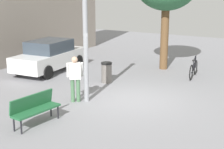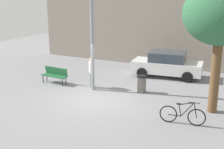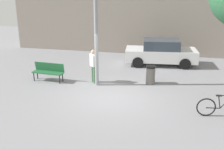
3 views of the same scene
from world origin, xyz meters
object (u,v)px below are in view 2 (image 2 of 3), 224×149
(bicycle_black, at_px, (182,115))
(trash_bin, at_px, (142,84))
(park_bench, at_px, (55,74))
(plaza_tree, at_px, (221,15))
(person_by_lamppost, at_px, (92,70))
(parked_car_white, at_px, (167,64))
(lamppost, at_px, (92,38))

(bicycle_black, distance_m, trash_bin, 4.11)
(park_bench, height_order, plaza_tree, plaza_tree)
(person_by_lamppost, xyz_separation_m, bicycle_black, (5.62, -2.51, -0.58))
(parked_car_white, bearing_deg, park_bench, -141.70)
(lamppost, bearing_deg, plaza_tree, -3.07)
(person_by_lamppost, relative_size, bicycle_black, 0.93)
(plaza_tree, height_order, parked_car_white, plaza_tree)
(plaza_tree, distance_m, parked_car_white, 6.69)
(parked_car_white, distance_m, trash_bin, 3.56)
(parked_car_white, bearing_deg, trash_bin, -94.65)
(lamppost, relative_size, park_bench, 3.17)
(lamppost, distance_m, bicycle_black, 6.28)
(plaza_tree, bearing_deg, trash_bin, 163.89)
(plaza_tree, distance_m, bicycle_black, 4.33)
(plaza_tree, bearing_deg, lamppost, 176.93)
(lamppost, relative_size, parked_car_white, 1.19)
(person_by_lamppost, height_order, bicycle_black, person_by_lamppost)
(person_by_lamppost, bearing_deg, park_bench, -173.85)
(plaza_tree, xyz_separation_m, parked_car_white, (-3.44, 4.61, -3.42))
(trash_bin, bearing_deg, parked_car_white, 85.35)
(park_bench, relative_size, bicycle_black, 0.91)
(park_bench, distance_m, trash_bin, 5.09)
(person_by_lamppost, bearing_deg, trash_bin, 8.92)
(bicycle_black, height_order, parked_car_white, parked_car_white)
(person_by_lamppost, height_order, plaza_tree, plaza_tree)
(plaza_tree, xyz_separation_m, bicycle_black, (-0.86, -1.86, -3.81))
(bicycle_black, xyz_separation_m, trash_bin, (-2.87, 2.94, 0.07))
(lamppost, relative_size, trash_bin, 5.75)
(lamppost, distance_m, trash_bin, 3.50)
(plaza_tree, distance_m, trash_bin, 5.39)
(bicycle_black, bearing_deg, person_by_lamppost, 155.98)
(trash_bin, bearing_deg, bicycle_black, -45.66)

